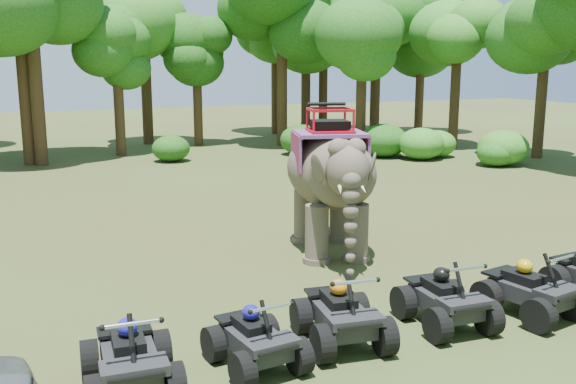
% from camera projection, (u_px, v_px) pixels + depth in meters
% --- Properties ---
extents(ground, '(110.00, 110.00, 0.00)m').
position_uv_depth(ground, '(313.00, 297.00, 12.62)').
color(ground, '#47381E').
rests_on(ground, ground).
extents(elephant, '(2.99, 4.61, 3.57)m').
position_uv_depth(elephant, '(330.00, 179.00, 15.41)').
color(elephant, '#50433A').
rests_on(elephant, ground).
extents(atv_0, '(1.39, 1.83, 1.30)m').
position_uv_depth(atv_0, '(129.00, 350.00, 8.84)').
color(atv_0, black).
rests_on(atv_0, ground).
extents(atv_1, '(1.31, 1.69, 1.17)m').
position_uv_depth(atv_1, '(255.00, 331.00, 9.62)').
color(atv_1, black).
rests_on(atv_1, ground).
extents(atv_2, '(1.51, 1.91, 1.30)m').
position_uv_depth(atv_2, '(342.00, 306.00, 10.43)').
color(atv_2, black).
rests_on(atv_2, ground).
extents(atv_3, '(1.36, 1.79, 1.27)m').
position_uv_depth(atv_3, '(446.00, 292.00, 11.13)').
color(atv_3, black).
rests_on(atv_3, ground).
extents(atv_4, '(1.52, 1.90, 1.27)m').
position_uv_depth(atv_4, '(531.00, 282.00, 11.59)').
color(atv_4, black).
rests_on(atv_4, ground).
extents(tree_0, '(4.59, 4.59, 6.56)m').
position_uv_depth(tree_0, '(118.00, 89.00, 31.36)').
color(tree_0, '#195114').
rests_on(tree_0, ground).
extents(tree_1, '(4.60, 4.60, 6.58)m').
position_uv_depth(tree_1, '(197.00, 86.00, 35.38)').
color(tree_1, '#195114').
rests_on(tree_1, ground).
extents(tree_2, '(6.31, 6.31, 9.01)m').
position_uv_depth(tree_2, '(282.00, 63.00, 34.94)').
color(tree_2, '#195114').
rests_on(tree_2, ground).
extents(tree_3, '(5.13, 5.13, 7.32)m').
position_uv_depth(tree_3, '(361.00, 81.00, 32.28)').
color(tree_3, '#195114').
rests_on(tree_3, ground).
extents(tree_4, '(5.11, 5.11, 7.29)m').
position_uv_depth(tree_4, '(456.00, 80.00, 34.05)').
color(tree_4, '#195114').
rests_on(tree_4, ground).
extents(tree_5, '(4.84, 4.84, 6.92)m').
position_uv_depth(tree_5, '(542.00, 86.00, 30.51)').
color(tree_5, '#195114').
rests_on(tree_5, ground).
extents(tree_29, '(6.30, 6.30, 9.00)m').
position_uv_depth(tree_29, '(35.00, 64.00, 28.08)').
color(tree_29, '#195114').
rests_on(tree_29, ground).
extents(tree_30, '(6.42, 6.42, 9.17)m').
position_uv_depth(tree_30, '(276.00, 62.00, 40.88)').
color(tree_30, '#195114').
rests_on(tree_30, ground).
extents(tree_33, '(7.60, 7.60, 10.85)m').
position_uv_depth(tree_33, '(22.00, 42.00, 28.10)').
color(tree_33, '#195114').
rests_on(tree_33, ground).
extents(tree_34, '(7.39, 7.39, 10.55)m').
position_uv_depth(tree_34, '(376.00, 51.00, 39.95)').
color(tree_34, '#195114').
rests_on(tree_34, ground).
extents(tree_35, '(6.60, 6.60, 9.43)m').
position_uv_depth(tree_35, '(145.00, 60.00, 35.72)').
color(tree_35, '#195114').
rests_on(tree_35, ground).
extents(tree_36, '(5.41, 5.41, 7.73)m').
position_uv_depth(tree_36, '(323.00, 74.00, 39.20)').
color(tree_36, '#195114').
rests_on(tree_36, ground).
extents(tree_37, '(5.78, 5.78, 8.26)m').
position_uv_depth(tree_37, '(420.00, 69.00, 41.21)').
color(tree_37, '#195114').
rests_on(tree_37, ground).
extents(tree_39, '(6.09, 6.09, 8.70)m').
position_uv_depth(tree_39, '(306.00, 66.00, 38.99)').
color(tree_39, '#195114').
rests_on(tree_39, ground).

